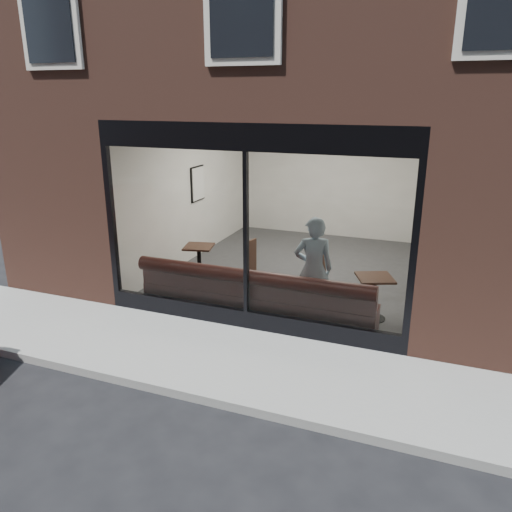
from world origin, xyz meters
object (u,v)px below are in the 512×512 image
at_px(banquette, 256,305).
at_px(cafe_table_right, 375,278).
at_px(person, 313,269).
at_px(cafe_table_left, 199,247).
at_px(cafe_chair_right, 312,277).
at_px(cafe_chair_left, 242,274).

distance_m(banquette, cafe_table_right, 2.01).
height_order(person, cafe_table_left, person).
bearing_deg(cafe_chair_right, cafe_chair_left, 22.90).
bearing_deg(cafe_table_right, person, -161.00).
bearing_deg(banquette, person, 19.64).
height_order(person, cafe_chair_left, person).
xyz_separation_m(banquette, cafe_table_left, (-1.65, 1.17, 0.52)).
bearing_deg(banquette, cafe_chair_left, 120.92).
bearing_deg(cafe_table_left, cafe_chair_left, 9.78).
bearing_deg(person, cafe_table_left, -38.10).
bearing_deg(cafe_table_left, person, -18.71).
bearing_deg(banquette, cafe_table_right, 19.31).
height_order(cafe_table_right, cafe_chair_right, cafe_table_right).
distance_m(cafe_table_right, cafe_chair_right, 1.71).
distance_m(banquette, cafe_table_left, 2.09).
xyz_separation_m(cafe_table_left, cafe_chair_left, (0.86, 0.15, -0.50)).
bearing_deg(banquette, cafe_chair_right, 72.01).
xyz_separation_m(cafe_table_left, cafe_chair_right, (2.18, 0.45, -0.50)).
xyz_separation_m(person, cafe_table_left, (-2.54, 0.86, -0.13)).
relative_size(banquette, cafe_table_right, 7.17).
xyz_separation_m(banquette, person, (0.88, 0.32, 0.65)).
height_order(cafe_table_left, cafe_chair_left, cafe_table_left).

